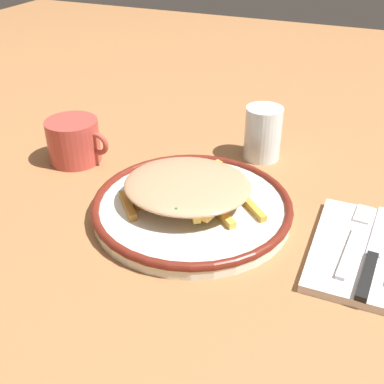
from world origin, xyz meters
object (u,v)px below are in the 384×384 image
at_px(plate, 192,206).
at_px(napkin, 373,253).
at_px(coffee_mug, 74,141).
at_px(knife, 372,257).
at_px(fries_heap, 187,187).
at_px(water_glass, 263,133).
at_px(fork, 354,238).

distance_m(plate, napkin, 0.26).
xyz_separation_m(napkin, coffee_mug, (-0.52, 0.07, 0.03)).
xyz_separation_m(knife, coffee_mug, (-0.51, 0.09, 0.02)).
height_order(plate, fries_heap, fries_heap).
bearing_deg(plate, knife, -3.97).
bearing_deg(water_glass, fries_heap, -103.39).
height_order(fork, coffee_mug, coffee_mug).
height_order(napkin, knife, knife).
relative_size(knife, water_glass, 2.22).
height_order(napkin, coffee_mug, coffee_mug).
relative_size(fries_heap, fork, 1.31).
relative_size(water_glass, coffee_mug, 0.82).
distance_m(napkin, knife, 0.02).
height_order(plate, water_glass, water_glass).
relative_size(fries_heap, coffee_mug, 1.98).
distance_m(fries_heap, knife, 0.27).
relative_size(fries_heap, napkin, 1.12).
height_order(fork, water_glass, water_glass).
height_order(plate, fork, plate).
bearing_deg(coffee_mug, fork, -7.19).
relative_size(knife, coffee_mug, 1.81).
bearing_deg(coffee_mug, fries_heap, -16.89).
height_order(knife, water_glass, water_glass).
xyz_separation_m(plate, fork, (0.23, 0.01, 0.00)).
height_order(knife, coffee_mug, coffee_mug).
bearing_deg(plate, fries_heap, -172.28).
distance_m(fork, coffee_mug, 0.49).
relative_size(fork, knife, 0.84).
height_order(water_glass, coffee_mug, water_glass).
relative_size(napkin, coffee_mug, 1.77).
bearing_deg(fries_heap, fork, 3.40).
relative_size(fork, water_glass, 1.86).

